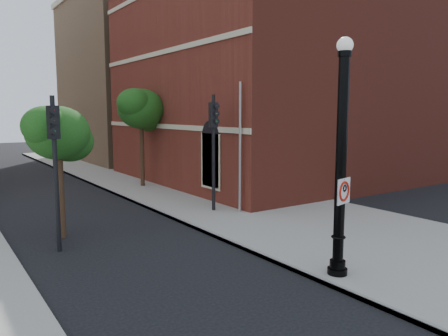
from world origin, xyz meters
TOP-DOWN VIEW (x-y plane):
  - ground at (0.00, 0.00)m, footprint 120.00×120.00m
  - sidewalk_right at (6.00, 10.00)m, footprint 8.00×60.00m
  - curb_edge at (2.05, 10.00)m, footprint 0.10×60.00m
  - brick_wall_building at (16.00, 14.00)m, footprint 22.30×16.30m
  - bg_building_tan_b at (16.00, 30.00)m, footprint 22.00×14.00m
  - lamppost at (2.63, -0.70)m, footprint 0.51×0.51m
  - no_parking_sign at (2.59, -0.85)m, footprint 0.64×0.19m
  - traffic_signal_left at (-2.74, 5.66)m, footprint 0.34×0.41m
  - traffic_signal_right at (4.04, 7.33)m, footprint 0.35×0.43m
  - utility_pole at (4.80, 6.50)m, footprint 0.11×0.11m
  - street_tree_a at (-2.25, 7.16)m, footprint 2.49×2.25m
  - street_tree_c at (4.14, 14.92)m, footprint 3.10×2.80m

SIDE VIEW (x-z plane):
  - ground at x=0.00m, z-range 0.00..0.00m
  - sidewalk_right at x=6.00m, z-range 0.00..0.12m
  - curb_edge at x=2.05m, z-range 0.00..0.14m
  - no_parking_sign at x=2.59m, z-range 2.00..2.65m
  - utility_pole at x=4.80m, z-range 0.00..5.51m
  - lamppost at x=2.63m, z-range -0.23..5.85m
  - traffic_signal_left at x=-2.74m, z-range 0.83..5.60m
  - traffic_signal_right at x=4.04m, z-range 0.87..5.87m
  - street_tree_a at x=-2.25m, z-range 1.29..5.78m
  - street_tree_c at x=4.14m, z-range 1.61..7.19m
  - brick_wall_building at x=16.00m, z-range 0.01..12.51m
  - bg_building_tan_b at x=16.00m, z-range 0.00..14.00m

